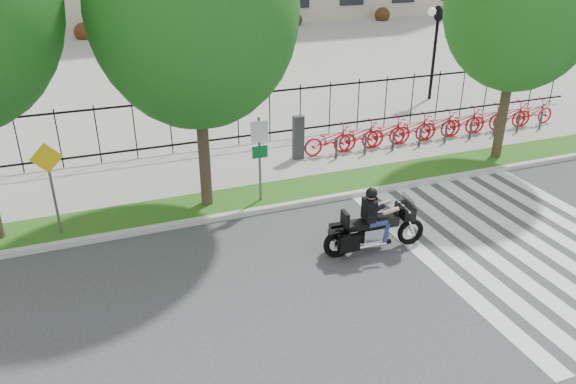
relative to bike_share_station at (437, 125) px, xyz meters
name	(u,v)px	position (x,y,z in m)	size (l,w,h in m)	color
ground	(354,284)	(-7.06, -7.20, -0.67)	(120.00, 120.00, 0.00)	#3B3B3E
curb	(289,205)	(-7.06, -3.10, -0.59)	(60.00, 0.20, 0.15)	beige
grass_verge	(279,193)	(-7.06, -2.25, -0.59)	(60.00, 1.50, 0.15)	#255816
sidewalk	(254,164)	(-7.06, 0.25, -0.59)	(60.00, 3.50, 0.15)	#9B9891
plaza	(165,60)	(-7.06, 17.80, -0.62)	(80.00, 34.00, 0.10)	#9B9891
crosswalk_stripes	(524,245)	(-2.24, -7.20, -0.66)	(5.70, 8.00, 0.01)	silver
iron_fence	(238,118)	(-7.06, 2.00, 0.48)	(30.00, 0.06, 2.00)	black
lamp_post_right	(437,30)	(2.94, 4.80, 2.54)	(1.06, 0.70, 4.25)	black
street_tree_1	(194,8)	(-9.25, -2.25, 4.85)	(5.29, 5.29, 8.41)	#34281C
street_tree_2	(521,4)	(0.92, -2.25, 4.51)	(4.70, 4.70, 7.74)	#34281C
bike_share_station	(437,125)	(0.00, 0.00, 0.00)	(11.15, 0.88, 1.50)	#2D2D33
sign_pole_regulatory	(260,149)	(-7.76, -2.62, 1.07)	(0.50, 0.09, 2.50)	#59595B
sign_pole_warning	(50,177)	(-13.21, -2.62, 1.08)	(0.78, 0.09, 2.49)	#59595B
motorcycle_rider	(375,226)	(-5.93, -6.03, 0.03)	(2.71, 0.82, 2.09)	black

